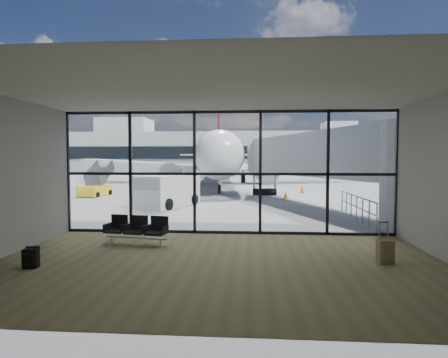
# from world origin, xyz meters

# --- Properties ---
(ground) EXTENTS (220.00, 220.00, 0.00)m
(ground) POSITION_xyz_m (0.00, 40.00, 0.00)
(ground) COLOR slate
(ground) RESTS_ON ground
(lounge_shell) EXTENTS (12.02, 8.01, 4.51)m
(lounge_shell) POSITION_xyz_m (0.00, -4.80, 2.65)
(lounge_shell) COLOR brown
(lounge_shell) RESTS_ON ground
(glass_curtain_wall) EXTENTS (12.10, 0.12, 4.50)m
(glass_curtain_wall) POSITION_xyz_m (0.00, 0.00, 2.25)
(glass_curtain_wall) COLOR white
(glass_curtain_wall) RESTS_ON ground
(jet_bridge) EXTENTS (8.00, 16.50, 4.33)m
(jet_bridge) POSITION_xyz_m (4.90, 7.07, 2.76)
(jet_bridge) COLOR #AFB2B4
(jet_bridge) RESTS_ON ground
(apron_railing) EXTENTS (0.06, 5.46, 1.11)m
(apron_railing) POSITION_xyz_m (5.60, 3.50, 0.72)
(apron_railing) COLOR gray
(apron_railing) RESTS_ON ground
(far_terminal) EXTENTS (80.00, 12.20, 11.00)m
(far_terminal) POSITION_xyz_m (-0.59, 61.97, 4.21)
(far_terminal) COLOR beige
(far_terminal) RESTS_ON ground
(tree_0) EXTENTS (4.95, 4.95, 7.12)m
(tree_0) POSITION_xyz_m (-45.00, 72.00, 4.63)
(tree_0) COLOR #382619
(tree_0) RESTS_ON ground
(tree_1) EXTENTS (5.61, 5.61, 8.07)m
(tree_1) POSITION_xyz_m (-39.00, 72.00, 5.25)
(tree_1) COLOR #382619
(tree_1) RESTS_ON ground
(tree_2) EXTENTS (6.27, 6.27, 9.03)m
(tree_2) POSITION_xyz_m (-33.00, 72.00, 5.88)
(tree_2) COLOR #382619
(tree_2) RESTS_ON ground
(tree_3) EXTENTS (4.95, 4.95, 7.12)m
(tree_3) POSITION_xyz_m (-27.00, 72.00, 4.63)
(tree_3) COLOR #382619
(tree_3) RESTS_ON ground
(tree_4) EXTENTS (5.61, 5.61, 8.07)m
(tree_4) POSITION_xyz_m (-21.00, 72.00, 5.25)
(tree_4) COLOR #382619
(tree_4) RESTS_ON ground
(tree_5) EXTENTS (6.27, 6.27, 9.03)m
(tree_5) POSITION_xyz_m (-15.00, 72.00, 5.88)
(tree_5) COLOR #382619
(tree_5) RESTS_ON ground
(seating_row) EXTENTS (2.06, 0.90, 0.92)m
(seating_row) POSITION_xyz_m (-2.77, -1.90, 0.51)
(seating_row) COLOR gray
(seating_row) RESTS_ON ground
(backpack) EXTENTS (0.38, 0.35, 0.53)m
(backpack) POSITION_xyz_m (-4.63, -4.72, 0.26)
(backpack) COLOR black
(backpack) RESTS_ON ground
(suitcase) EXTENTS (0.43, 0.34, 1.09)m
(suitcase) POSITION_xyz_m (4.37, -3.67, 0.33)
(suitcase) COLOR olive
(suitcase) RESTS_ON ground
(airliner) EXTENTS (32.94, 38.24, 9.85)m
(airliner) POSITION_xyz_m (-3.01, 31.06, 3.00)
(airliner) COLOR silver
(airliner) RESTS_ON ground
(service_van) EXTENTS (3.22, 4.58, 1.83)m
(service_van) POSITION_xyz_m (-3.95, 7.60, 0.94)
(service_van) COLOR silver
(service_van) RESTS_ON ground
(belt_loader) EXTENTS (2.07, 4.54, 2.03)m
(belt_loader) POSITION_xyz_m (-5.80, 23.24, 0.68)
(belt_loader) COLOR black
(belt_loader) RESTS_ON ground
(mobile_stairs) EXTENTS (1.90, 3.19, 2.14)m
(mobile_stairs) POSITION_xyz_m (-10.75, 13.51, 0.51)
(mobile_stairs) COLOR yellow
(mobile_stairs) RESTS_ON ground
(traffic_cone_b) EXTENTS (0.36, 0.36, 0.52)m
(traffic_cone_b) POSITION_xyz_m (3.26, 12.43, 0.25)
(traffic_cone_b) COLOR orange
(traffic_cone_b) RESTS_ON ground
(traffic_cone_c) EXTENTS (0.43, 0.43, 0.62)m
(traffic_cone_c) POSITION_xyz_m (5.00, 17.00, 0.29)
(traffic_cone_c) COLOR #FD5C0D
(traffic_cone_c) RESTS_ON ground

